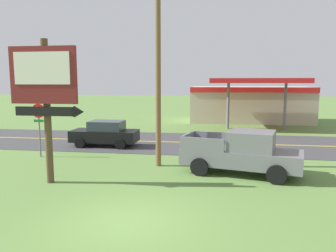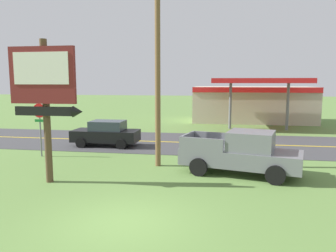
{
  "view_description": "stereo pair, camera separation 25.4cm",
  "coord_description": "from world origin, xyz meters",
  "px_view_note": "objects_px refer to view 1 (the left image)",
  "views": [
    {
      "loc": [
        2.57,
        -8.9,
        4.1
      ],
      "look_at": [
        0.0,
        8.0,
        1.8
      ],
      "focal_mm": 35.13,
      "sensor_mm": 36.0,
      "label": 1
    },
    {
      "loc": [
        2.82,
        -8.86,
        4.1
      ],
      "look_at": [
        0.0,
        8.0,
        1.8
      ],
      "focal_mm": 35.13,
      "sensor_mm": 36.0,
      "label": 2
    }
  ],
  "objects_px": {
    "gas_station": "(250,103)",
    "car_black_near_lane": "(105,133)",
    "motel_sign": "(46,89)",
    "utility_pole": "(158,56)",
    "pickup_grey_parked_on_lawn": "(242,153)",
    "stop_sign": "(39,120)"
  },
  "relations": [
    {
      "from": "gas_station",
      "to": "pickup_grey_parked_on_lawn",
      "type": "height_order",
      "value": "gas_station"
    },
    {
      "from": "utility_pole",
      "to": "car_black_near_lane",
      "type": "bearing_deg",
      "value": 134.24
    },
    {
      "from": "gas_station",
      "to": "pickup_grey_parked_on_lawn",
      "type": "bearing_deg",
      "value": -96.12
    },
    {
      "from": "motel_sign",
      "to": "utility_pole",
      "type": "xyz_separation_m",
      "value": [
        3.84,
        3.47,
        1.47
      ]
    },
    {
      "from": "stop_sign",
      "to": "utility_pole",
      "type": "height_order",
      "value": "utility_pole"
    },
    {
      "from": "utility_pole",
      "to": "gas_station",
      "type": "bearing_deg",
      "value": 72.42
    },
    {
      "from": "motel_sign",
      "to": "stop_sign",
      "type": "height_order",
      "value": "motel_sign"
    },
    {
      "from": "motel_sign",
      "to": "stop_sign",
      "type": "distance_m",
      "value": 5.59
    },
    {
      "from": "motel_sign",
      "to": "pickup_grey_parked_on_lawn",
      "type": "relative_size",
      "value": 1.05
    },
    {
      "from": "utility_pole",
      "to": "pickup_grey_parked_on_lawn",
      "type": "xyz_separation_m",
      "value": [
        3.96,
        -0.86,
        -4.33
      ]
    },
    {
      "from": "utility_pole",
      "to": "gas_station",
      "type": "height_order",
      "value": "utility_pole"
    },
    {
      "from": "utility_pole",
      "to": "pickup_grey_parked_on_lawn",
      "type": "distance_m",
      "value": 5.93
    },
    {
      "from": "utility_pole",
      "to": "car_black_near_lane",
      "type": "relative_size",
      "value": 2.37
    },
    {
      "from": "stop_sign",
      "to": "gas_station",
      "type": "relative_size",
      "value": 0.25
    },
    {
      "from": "gas_station",
      "to": "stop_sign",
      "type": "bearing_deg",
      "value": -125.04
    },
    {
      "from": "motel_sign",
      "to": "pickup_grey_parked_on_lawn",
      "type": "distance_m",
      "value": 8.71
    },
    {
      "from": "motel_sign",
      "to": "gas_station",
      "type": "bearing_deg",
      "value": 66.4
    },
    {
      "from": "gas_station",
      "to": "car_black_near_lane",
      "type": "relative_size",
      "value": 2.86
    },
    {
      "from": "gas_station",
      "to": "utility_pole",
      "type": "bearing_deg",
      "value": -107.58
    },
    {
      "from": "utility_pole",
      "to": "stop_sign",
      "type": "bearing_deg",
      "value": 172.16
    },
    {
      "from": "motel_sign",
      "to": "stop_sign",
      "type": "xyz_separation_m",
      "value": [
        -2.94,
        4.4,
        -1.8
      ]
    },
    {
      "from": "pickup_grey_parked_on_lawn",
      "to": "stop_sign",
      "type": "bearing_deg",
      "value": 170.51
    }
  ]
}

